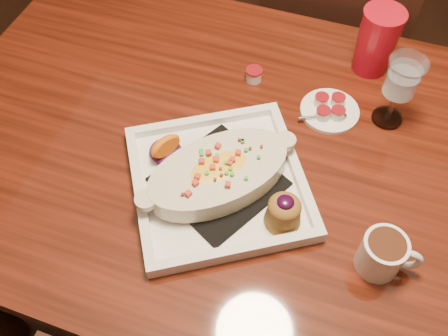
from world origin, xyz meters
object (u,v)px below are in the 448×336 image
(chair_far, at_px, (329,50))
(table, at_px, (278,184))
(plate, at_px, (222,179))
(red_tumbler, at_px, (377,41))
(goblet, at_px, (402,81))
(saucer, at_px, (329,110))
(coffee_mug, at_px, (383,254))

(chair_far, bearing_deg, table, 90.00)
(plate, distance_m, red_tumbler, 0.48)
(goblet, height_order, saucer, goblet)
(plate, bearing_deg, goblet, 13.63)
(saucer, bearing_deg, coffee_mug, -63.60)
(table, distance_m, saucer, 0.19)
(chair_far, bearing_deg, saucer, 97.29)
(table, height_order, saucer, saucer)
(table, relative_size, coffee_mug, 14.00)
(chair_far, distance_m, saucer, 0.55)
(goblet, bearing_deg, table, -136.27)
(chair_far, distance_m, coffee_mug, 0.87)
(goblet, distance_m, saucer, 0.16)
(table, bearing_deg, coffee_mug, -37.48)
(goblet, relative_size, red_tumbler, 1.05)
(coffee_mug, bearing_deg, table, 136.39)
(table, bearing_deg, plate, -130.29)
(table, relative_size, goblet, 9.27)
(plate, xyz_separation_m, goblet, (0.27, 0.28, 0.08))
(chair_far, bearing_deg, plate, 82.96)
(goblet, bearing_deg, red_tumbler, 114.00)
(chair_far, bearing_deg, coffee_mug, 105.34)
(table, bearing_deg, saucer, 67.60)
(table, distance_m, red_tumbler, 0.38)
(goblet, bearing_deg, plate, -134.13)
(plate, distance_m, goblet, 0.40)
(saucer, height_order, red_tumbler, red_tumbler)
(goblet, xyz_separation_m, red_tumbler, (-0.06, 0.14, -0.04))
(chair_far, height_order, goblet, chair_far)
(table, height_order, plate, plate)
(coffee_mug, distance_m, goblet, 0.35)
(coffee_mug, bearing_deg, plate, 162.85)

